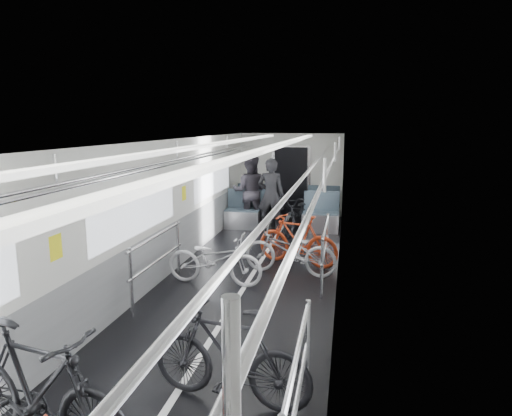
# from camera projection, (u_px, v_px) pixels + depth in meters

# --- Properties ---
(car_shell) EXTENTS (3.02, 14.01, 2.41)m
(car_shell) POSITION_uv_depth(u_px,v_px,m) (256.00, 209.00, 8.35)
(car_shell) COLOR black
(car_shell) RESTS_ON ground
(bike_left_mid) EXTENTS (1.92, 0.89, 1.12)m
(bike_left_mid) POSITION_uv_depth(u_px,v_px,m) (38.00, 389.00, 3.68)
(bike_left_mid) COLOR black
(bike_left_mid) RESTS_ON floor
(bike_left_far) EXTENTS (1.68, 0.67, 0.87)m
(bike_left_far) POSITION_uv_depth(u_px,v_px,m) (215.00, 259.00, 7.64)
(bike_left_far) COLOR silver
(bike_left_far) RESTS_ON floor
(bike_right_near) EXTENTS (1.69, 0.71, 0.99)m
(bike_right_near) POSITION_uv_depth(u_px,v_px,m) (230.00, 355.00, 4.36)
(bike_right_near) COLOR black
(bike_right_near) RESTS_ON floor
(bike_right_mid) EXTENTS (1.76, 0.83, 0.89)m
(bike_right_mid) POSITION_uv_depth(u_px,v_px,m) (290.00, 250.00, 8.13)
(bike_right_mid) COLOR #A5A4A9
(bike_right_mid) RESTS_ON floor
(bike_right_far) EXTENTS (1.70, 0.96, 0.99)m
(bike_right_far) POSITION_uv_depth(u_px,v_px,m) (298.00, 240.00, 8.68)
(bike_right_far) COLOR #B53516
(bike_right_far) RESTS_ON floor
(bike_aisle) EXTENTS (1.05, 1.91, 0.95)m
(bike_aisle) POSITION_uv_depth(u_px,v_px,m) (299.00, 214.00, 11.29)
(bike_aisle) COLOR black
(bike_aisle) RESTS_ON floor
(person_standing) EXTENTS (0.69, 0.48, 1.84)m
(person_standing) POSITION_uv_depth(u_px,v_px,m) (271.00, 195.00, 11.34)
(person_standing) COLOR black
(person_standing) RESTS_ON floor
(person_seated) EXTENTS (0.99, 0.81, 1.89)m
(person_seated) POSITION_uv_depth(u_px,v_px,m) (250.00, 191.00, 11.84)
(person_seated) COLOR #312D36
(person_seated) RESTS_ON floor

